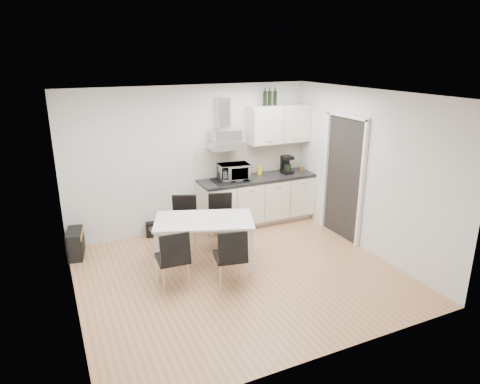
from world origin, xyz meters
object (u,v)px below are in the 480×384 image
object	(u,v)px
dining_table	(204,224)
guitar_amp	(75,243)
floor_speaker	(151,230)
chair_near_left	(172,259)
chair_near_right	(230,257)
chair_far_left	(184,224)
chair_far_right	(222,221)
kitchenette	(258,181)

from	to	relation	value
dining_table	guitar_amp	distance (m)	2.15
dining_table	floor_speaker	size ratio (longest dim) A/B	6.19
chair_near_left	chair_near_right	size ratio (longest dim) A/B	1.00
chair_far_left	chair_near_left	world-z (taller)	same
chair_far_right	guitar_amp	xyz separation A→B (m)	(-2.27, 0.61, -0.22)
chair_near_left	chair_far_right	bearing A→B (deg)	43.52
floor_speaker	kitchenette	bearing A→B (deg)	7.98
chair_near_left	chair_near_right	bearing A→B (deg)	-17.94
chair_far_left	chair_near_right	size ratio (longest dim) A/B	1.00
chair_near_right	chair_far_right	bearing A→B (deg)	84.13
kitchenette	chair_near_left	distance (m)	2.77
kitchenette	floor_speaker	xyz separation A→B (m)	(-2.04, 0.17, -0.70)
chair_far_right	floor_speaker	bearing A→B (deg)	-24.36
chair_far_right	floor_speaker	distance (m)	1.36
kitchenette	chair_far_right	world-z (taller)	kitchenette
kitchenette	chair_far_left	bearing A→B (deg)	-161.82
dining_table	chair_far_left	size ratio (longest dim) A/B	1.87
chair_far_right	chair_near_right	bearing A→B (deg)	88.81
dining_table	chair_far_right	xyz separation A→B (m)	(0.50, 0.53, -0.23)
kitchenette	floor_speaker	distance (m)	2.16
kitchenette	floor_speaker	bearing A→B (deg)	175.37
chair_far_left	guitar_amp	bearing A→B (deg)	6.54
floor_speaker	chair_near_left	bearing A→B (deg)	-81.40
chair_far_right	chair_near_right	size ratio (longest dim) A/B	1.00
chair_near_right	chair_near_left	bearing A→B (deg)	171.05
chair_far_left	floor_speaker	world-z (taller)	chair_far_left
dining_table	chair_near_left	world-z (taller)	chair_near_left
guitar_amp	floor_speaker	size ratio (longest dim) A/B	2.09
chair_far_right	guitar_amp	size ratio (longest dim) A/B	1.58
chair_far_left	chair_near_right	bearing A→B (deg)	119.71
dining_table	chair_far_left	distance (m)	0.73
chair_far_left	chair_far_right	size ratio (longest dim) A/B	1.00
dining_table	chair_near_left	bearing A→B (deg)	-124.39
chair_near_left	guitar_amp	size ratio (longest dim) A/B	1.58
chair_near_left	guitar_amp	xyz separation A→B (m)	(-1.14, 1.59, -0.22)
chair_near_left	floor_speaker	distance (m)	1.87
chair_far_right	chair_near_left	size ratio (longest dim) A/B	1.00
floor_speaker	chair_near_right	bearing A→B (deg)	-61.42
chair_near_left	floor_speaker	world-z (taller)	chair_near_left
dining_table	chair_far_right	world-z (taller)	chair_far_right
chair_near_right	guitar_amp	size ratio (longest dim) A/B	1.58
chair_far_left	chair_far_right	distance (m)	0.62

